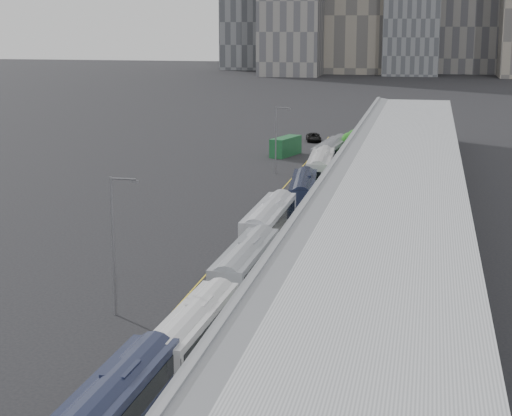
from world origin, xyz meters
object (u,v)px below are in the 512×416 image
(bus_5, at_px, (303,196))
(street_lamp_far, at_px, (277,135))
(bus_7, at_px, (331,156))
(bus_2, at_px, (193,340))
(suv, at_px, (314,137))
(bus_4, at_px, (269,228))
(street_lamp_near, at_px, (115,237))
(bus_3, at_px, (246,272))
(shipping_container, at_px, (286,146))
(bus_6, at_px, (321,171))

(bus_5, height_order, street_lamp_far, street_lamp_far)
(bus_5, xyz_separation_m, bus_7, (-0.07, 27.00, 0.10))
(street_lamp_far, bearing_deg, bus_2, -84.29)
(street_lamp_far, height_order, suv, street_lamp_far)
(bus_5, distance_m, street_lamp_far, 22.68)
(bus_4, xyz_separation_m, street_lamp_near, (-6.93, -20.58, 3.96))
(bus_5, bearing_deg, street_lamp_far, 101.50)
(bus_2, xyz_separation_m, bus_4, (-0.61, 27.83, 0.17))
(street_lamp_near, relative_size, suv, 1.95)
(bus_2, distance_m, bus_5, 43.28)
(bus_3, distance_m, street_lamp_far, 51.00)
(bus_4, xyz_separation_m, shipping_container, (-7.32, 52.42, -0.26))
(street_lamp_near, xyz_separation_m, street_lamp_far, (1.07, 57.40, -0.45))
(street_lamp_near, bearing_deg, bus_3, 42.26)
(bus_6, bearing_deg, bus_7, 86.67)
(bus_7, height_order, street_lamp_near, street_lamp_near)
(bus_2, distance_m, shipping_container, 80.64)
(bus_5, distance_m, bus_7, 27.00)
(bus_6, bearing_deg, bus_5, -93.59)
(bus_4, xyz_separation_m, bus_5, (0.85, 15.45, -0.09))
(shipping_container, bearing_deg, bus_2, -67.76)
(bus_3, bearing_deg, bus_7, 91.03)
(street_lamp_far, bearing_deg, bus_4, -80.96)
(bus_4, relative_size, bus_5, 1.04)
(bus_2, relative_size, bus_3, 0.95)
(bus_3, height_order, suv, bus_3)
(bus_3, distance_m, suv, 82.52)
(bus_2, xyz_separation_m, bus_3, (0.13, 14.21, 0.08))
(bus_4, bearing_deg, suv, 94.81)
(bus_3, bearing_deg, bus_5, 90.85)
(bus_4, bearing_deg, bus_5, 87.29)
(bus_4, distance_m, suv, 68.89)
(bus_2, relative_size, shipping_container, 1.80)
(bus_4, height_order, shipping_container, bus_4)
(bus_2, bearing_deg, bus_5, 91.54)
(bus_3, xyz_separation_m, bus_5, (0.12, 29.07, -0.00))
(bus_7, distance_m, suv, 26.92)
(bus_6, xyz_separation_m, bus_7, (-0.06, 12.02, -0.01))
(street_lamp_far, bearing_deg, suv, 88.88)
(bus_6, height_order, suv, bus_6)
(bus_3, distance_m, bus_5, 29.07)
(bus_3, distance_m, shipping_container, 66.53)
(bus_2, height_order, suv, bus_2)
(bus_2, bearing_deg, bus_6, 91.63)
(street_lamp_near, bearing_deg, shipping_container, 90.30)
(bus_2, height_order, bus_5, bus_5)
(street_lamp_far, xyz_separation_m, shipping_container, (-1.46, 15.60, -3.77))
(bus_3, distance_m, bus_6, 44.05)
(bus_6, distance_m, bus_7, 12.02)
(bus_4, relative_size, street_lamp_far, 1.51)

